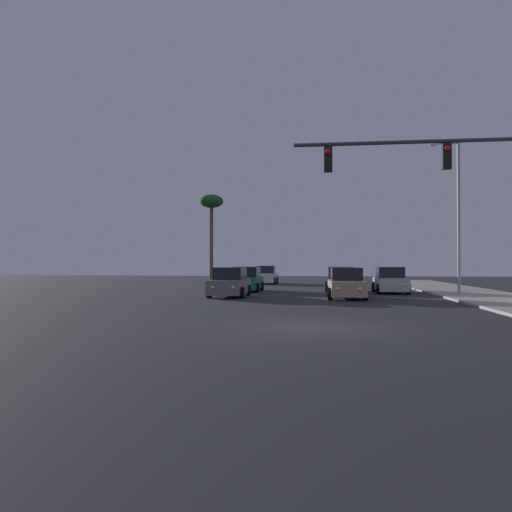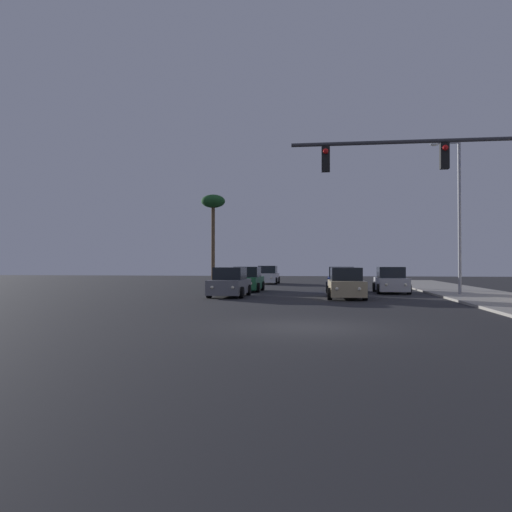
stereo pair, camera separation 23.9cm
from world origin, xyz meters
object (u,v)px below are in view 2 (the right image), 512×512
(car_blue, at_px, (341,281))
(traffic_light_mast, at_px, (458,181))
(street_lamp, at_px, (457,208))
(palm_tree_far, at_px, (213,206))
(car_tan, at_px, (346,284))
(car_green, at_px, (247,280))
(car_grey, at_px, (230,283))
(car_silver, at_px, (391,281))
(car_white, at_px, (268,276))

(car_blue, distance_m, traffic_light_mast, 16.43)
(street_lamp, distance_m, palm_tree_far, 26.54)
(car_tan, height_order, street_lamp, street_lamp)
(car_green, xyz_separation_m, street_lamp, (12.90, -3.31, 4.36))
(traffic_light_mast, bearing_deg, car_tan, 110.00)
(car_grey, bearing_deg, palm_tree_far, -73.70)
(traffic_light_mast, bearing_deg, car_green, 122.21)
(car_grey, bearing_deg, car_green, -90.61)
(car_grey, height_order, traffic_light_mast, traffic_light_mast)
(car_blue, bearing_deg, car_green, 1.52)
(car_silver, bearing_deg, car_tan, 60.50)
(car_silver, relative_size, car_blue, 1.00)
(car_grey, relative_size, street_lamp, 0.48)
(car_green, height_order, car_white, same)
(car_white, distance_m, car_blue, 14.11)
(car_tan, distance_m, car_grey, 6.58)
(car_tan, xyz_separation_m, car_white, (-6.34, 18.78, 0.00))
(car_tan, height_order, car_white, same)
(car_grey, height_order, palm_tree_far, palm_tree_far)
(car_tan, distance_m, car_white, 19.82)
(car_grey, distance_m, car_white, 18.17)
(car_blue, bearing_deg, traffic_light_mast, 103.72)
(palm_tree_far, bearing_deg, car_green, -69.34)
(car_grey, distance_m, palm_tree_far, 22.70)
(street_lamp, bearing_deg, car_blue, 153.01)
(car_grey, height_order, car_blue, same)
(car_silver, height_order, car_blue, same)
(car_tan, relative_size, street_lamp, 0.48)
(car_tan, relative_size, palm_tree_far, 0.49)
(car_tan, relative_size, car_blue, 1.00)
(car_green, distance_m, street_lamp, 14.02)
(car_grey, height_order, car_white, same)
(street_lamp, bearing_deg, car_grey, -170.38)
(street_lamp, bearing_deg, car_silver, 143.31)
(car_green, relative_size, car_grey, 1.00)
(car_white, distance_m, palm_tree_far, 9.42)
(palm_tree_far, bearing_deg, car_grey, -74.97)
(car_grey, distance_m, car_blue, 8.57)
(car_tan, relative_size, car_grey, 1.00)
(car_grey, xyz_separation_m, palm_tree_far, (-5.61, 20.88, 6.90))
(traffic_light_mast, bearing_deg, street_lamp, 75.67)
(car_white, bearing_deg, car_green, 90.06)
(car_silver, xyz_separation_m, traffic_light_mast, (0.32, -14.78, 4.02))
(street_lamp, bearing_deg, palm_tree_far, 135.04)
(car_green, bearing_deg, car_blue, -178.94)
(car_grey, bearing_deg, traffic_light_mast, 136.18)
(palm_tree_far, bearing_deg, traffic_light_mast, -63.24)
(car_green, height_order, palm_tree_far, palm_tree_far)
(car_tan, height_order, car_grey, same)
(car_grey, height_order, street_lamp, street_lamp)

